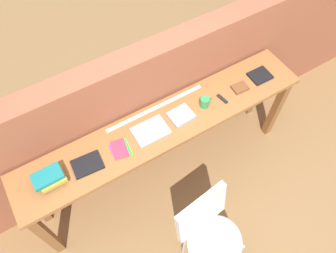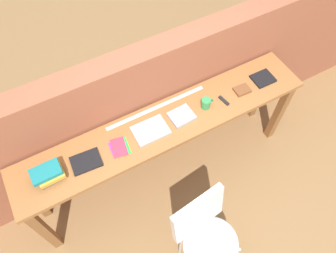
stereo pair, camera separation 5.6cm
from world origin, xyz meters
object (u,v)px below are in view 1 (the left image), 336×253
at_px(mug, 205,102).
at_px(multitool_folded, 222,99).
at_px(leather_journal_brown, 240,88).
at_px(book_stack_leftmost, 50,178).
at_px(book_repair_rightmost, 260,76).
at_px(magazine_cycling, 87,164).
at_px(pamphlet_pile_colourful, 120,149).
at_px(book_open_centre, 151,131).
at_px(chair_white_moulded, 210,232).

xyz_separation_m(mug, multitool_folded, (0.16, -0.03, -0.04)).
distance_m(multitool_folded, leather_journal_brown, 0.20).
xyz_separation_m(book_stack_leftmost, book_repair_rightmost, (1.91, 0.00, -0.04)).
bearing_deg(magazine_cycling, pamphlet_pile_colourful, 2.59).
xyz_separation_m(pamphlet_pile_colourful, multitool_folded, (0.94, -0.01, 0.00)).
xyz_separation_m(book_open_centre, book_repair_rightmost, (1.10, -0.00, 0.00)).
height_order(chair_white_moulded, book_open_centre, book_open_centre).
bearing_deg(mug, book_stack_leftmost, 179.71).
bearing_deg(chair_white_moulded, leather_journal_brown, 44.07).
bearing_deg(magazine_cycling, multitool_folded, 3.45).
height_order(chair_white_moulded, book_stack_leftmost, book_stack_leftmost).
relative_size(chair_white_moulded, pamphlet_pile_colourful, 4.90).
distance_m(multitool_folded, book_repair_rightmost, 0.43).
relative_size(mug, multitool_folded, 1.00).
relative_size(chair_white_moulded, leather_journal_brown, 6.86).
height_order(chair_white_moulded, mug, mug).
distance_m(book_stack_leftmost, book_repair_rightmost, 1.91).
height_order(magazine_cycling, multitool_folded, magazine_cycling).
bearing_deg(book_repair_rightmost, magazine_cycling, -178.24).
relative_size(magazine_cycling, book_open_centre, 0.79).
bearing_deg(magazine_cycling, book_stack_leftmost, -178.04).
height_order(book_stack_leftmost, mug, book_stack_leftmost).
distance_m(chair_white_moulded, book_repair_rightmost, 1.39).
bearing_deg(book_repair_rightmost, chair_white_moulded, -141.10).
bearing_deg(book_repair_rightmost, pamphlet_pile_colourful, -177.79).
relative_size(book_stack_leftmost, book_open_centre, 0.79).
distance_m(book_open_centre, book_repair_rightmost, 1.10).
bearing_deg(chair_white_moulded, magazine_cycling, 125.57).
xyz_separation_m(chair_white_moulded, multitool_folded, (0.63, 0.79, 0.36)).
xyz_separation_m(book_stack_leftmost, mug, (1.31, -0.01, -0.01)).
height_order(mug, multitool_folded, mug).
bearing_deg(book_open_centre, book_stack_leftmost, -179.37).
bearing_deg(multitool_folded, book_open_centre, 176.98).
height_order(book_open_centre, mug, mug).
xyz_separation_m(book_open_centre, mug, (0.51, -0.01, 0.04)).
height_order(chair_white_moulded, multitool_folded, multitool_folded).
bearing_deg(book_stack_leftmost, mug, -0.29).
xyz_separation_m(book_stack_leftmost, pamphlet_pile_colourful, (0.53, -0.02, -0.05)).
relative_size(multitool_folded, leather_journal_brown, 0.85).
distance_m(book_open_centre, multitool_folded, 0.67).
bearing_deg(chair_white_moulded, multitool_folded, 51.15).
relative_size(chair_white_moulded, book_repair_rightmost, 4.85).
xyz_separation_m(mug, book_repair_rightmost, (0.59, 0.01, -0.03)).
distance_m(mug, multitool_folded, 0.17).
bearing_deg(multitool_folded, mug, 170.65).
relative_size(chair_white_moulded, magazine_cycling, 4.12).
xyz_separation_m(chair_white_moulded, book_repair_rightmost, (1.06, 0.82, 0.36)).
xyz_separation_m(leather_journal_brown, book_repair_rightmost, (0.24, 0.02, -0.00)).
bearing_deg(chair_white_moulded, book_repair_rightmost, 37.59).
distance_m(chair_white_moulded, multitool_folded, 1.07).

